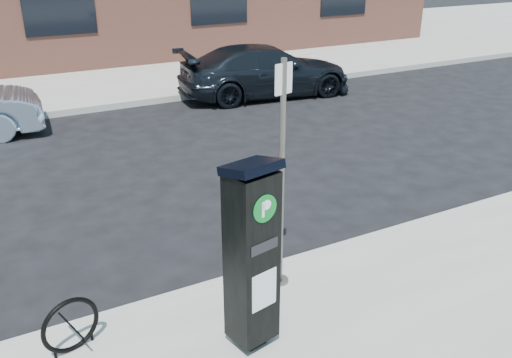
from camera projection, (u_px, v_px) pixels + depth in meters
ground at (261, 278)px, 6.48m from camera, size 120.00×120.00×0.00m
sidewalk_far at (56, 63)px, 17.76m from camera, size 60.00×12.00×0.15m
curb_near at (262, 274)px, 6.43m from camera, size 60.00×0.12×0.16m
curb_far at (100, 108)px, 12.93m from camera, size 60.00×0.12×0.16m
parking_kiosk at (252, 255)px, 4.83m from camera, size 0.50×0.46×1.90m
sign_pole at (282, 180)px, 5.65m from camera, size 0.22×0.20×2.53m
bike_rack at (71, 326)px, 5.02m from camera, size 0.56×0.19×0.56m
car_dark at (266, 71)px, 14.01m from camera, size 4.70×2.33×1.31m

